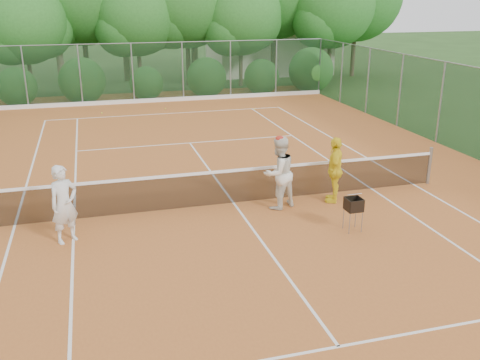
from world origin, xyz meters
name	(u,v)px	position (x,y,z in m)	size (l,w,h in m)	color
ground	(234,204)	(0.00, 0.00, 0.00)	(120.00, 120.00, 0.00)	#234518
clay_court	(234,204)	(0.00, 0.00, 0.01)	(18.00, 36.00, 0.02)	#B36229
club_building	(268,51)	(9.00, 24.00, 1.50)	(8.00, 5.00, 3.00)	beige
tennis_net	(234,185)	(0.00, 0.00, 0.53)	(11.97, 0.10, 1.10)	gray
player_white	(64,204)	(-4.22, -1.21, 0.92)	(0.65, 0.43, 1.79)	silver
player_center_grp	(279,173)	(1.04, -0.58, 0.98)	(1.13, 1.02, 1.94)	silver
player_yellow	(335,170)	(2.64, -0.55, 0.91)	(1.04, 0.43, 1.78)	yellow
ball_hopper	(354,205)	(2.25, -2.43, 0.67)	(0.36, 0.36, 0.81)	gray
stray_ball_a	(102,113)	(-3.00, 12.69, 0.05)	(0.07, 0.07, 0.07)	#C5D732
stray_ball_b	(165,109)	(0.01, 12.92, 0.05)	(0.07, 0.07, 0.07)	#C0CE30
stray_ball_c	(255,109)	(4.17, 11.61, 0.05)	(0.07, 0.07, 0.07)	yellow
court_markings	(234,203)	(0.00, 0.00, 0.02)	(11.03, 23.83, 0.01)	white
fence_back	(158,73)	(0.00, 15.00, 1.52)	(18.07, 0.07, 3.00)	#19381E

